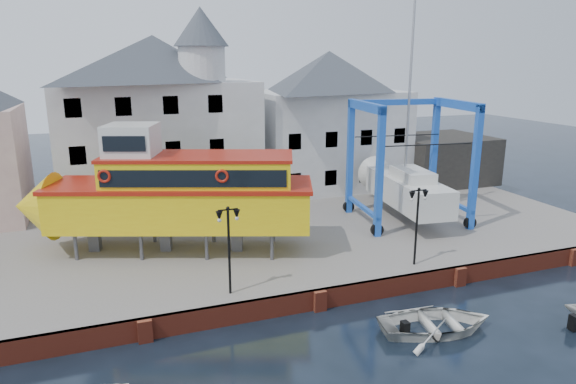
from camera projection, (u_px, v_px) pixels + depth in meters
name	position (u px, v px, depth m)	size (l,w,h in m)	color
ground	(319.00, 310.00, 24.36)	(140.00, 140.00, 0.00)	black
hardstanding	(253.00, 230.00, 34.22)	(44.00, 22.00, 1.00)	slate
quay_wall	(318.00, 299.00, 24.33)	(44.00, 0.47, 1.00)	maroon
building_white_main	(159.00, 118.00, 37.58)	(14.00, 8.30, 14.00)	#BEBEBE
building_white_right	(328.00, 120.00, 42.96)	(12.00, 8.00, 11.20)	#BEBEBE
shed_dark	(439.00, 159.00, 45.40)	(8.00, 7.00, 4.00)	black
lamp_post_left	(228.00, 228.00, 23.06)	(1.12, 0.32, 4.20)	black
lamp_post_right	(418.00, 207.00, 26.41)	(1.12, 0.32, 4.20)	black
tour_boat	(164.00, 193.00, 28.34)	(16.81, 9.32, 7.17)	#59595E
travel_lift	(402.00, 180.00, 34.94)	(7.79, 10.38, 15.30)	blue
motorboat_b	(436.00, 331.00, 22.47)	(3.59, 5.02, 1.04)	silver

